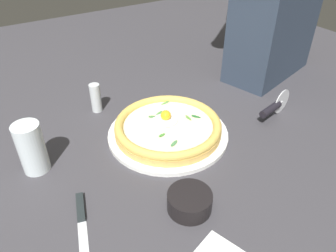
{
  "coord_description": "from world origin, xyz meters",
  "views": [
    {
      "loc": [
        0.34,
        0.65,
        0.55
      ],
      "look_at": [
        -0.05,
        0.04,
        0.03
      ],
      "focal_mm": 34.53,
      "sensor_mm": 36.0,
      "label": 1
    }
  ],
  "objects_px": {
    "drinking_glass": "(32,151)",
    "side_bowl": "(190,201)",
    "pizza_cutter": "(274,107)",
    "table_knife": "(81,219)",
    "pepper_shaker": "(96,98)",
    "pizza": "(168,126)"
  },
  "relations": [
    {
      "from": "drinking_glass",
      "to": "side_bowl",
      "type": "bearing_deg",
      "value": 129.02
    },
    {
      "from": "pizza_cutter",
      "to": "side_bowl",
      "type": "bearing_deg",
      "value": 20.1
    },
    {
      "from": "side_bowl",
      "to": "pizza_cutter",
      "type": "xyz_separation_m",
      "value": [
        -0.41,
        -0.15,
        0.02
      ]
    },
    {
      "from": "table_knife",
      "to": "side_bowl",
      "type": "bearing_deg",
      "value": 155.57
    },
    {
      "from": "table_knife",
      "to": "drinking_glass",
      "type": "height_order",
      "value": "drinking_glass"
    },
    {
      "from": "table_knife",
      "to": "pizza_cutter",
      "type": "bearing_deg",
      "value": -174.7
    },
    {
      "from": "side_bowl",
      "to": "drinking_glass",
      "type": "bearing_deg",
      "value": -50.98
    },
    {
      "from": "drinking_glass",
      "to": "pepper_shaker",
      "type": "bearing_deg",
      "value": -142.98
    },
    {
      "from": "pizza_cutter",
      "to": "table_knife",
      "type": "xyz_separation_m",
      "value": [
        0.62,
        0.06,
        -0.03
      ]
    },
    {
      "from": "drinking_glass",
      "to": "pepper_shaker",
      "type": "distance_m",
      "value": 0.28
    },
    {
      "from": "side_bowl",
      "to": "pepper_shaker",
      "type": "height_order",
      "value": "pepper_shaker"
    },
    {
      "from": "pizza_cutter",
      "to": "table_knife",
      "type": "relative_size",
      "value": 0.75
    },
    {
      "from": "pizza_cutter",
      "to": "table_knife",
      "type": "bearing_deg",
      "value": 5.3
    },
    {
      "from": "table_knife",
      "to": "pepper_shaker",
      "type": "xyz_separation_m",
      "value": [
        -0.19,
        -0.38,
        0.04
      ]
    },
    {
      "from": "pizza",
      "to": "table_knife",
      "type": "distance_m",
      "value": 0.34
    },
    {
      "from": "table_knife",
      "to": "drinking_glass",
      "type": "relative_size",
      "value": 1.49
    },
    {
      "from": "pizza_cutter",
      "to": "drinking_glass",
      "type": "bearing_deg",
      "value": -12.81
    },
    {
      "from": "pizza",
      "to": "table_knife",
      "type": "bearing_deg",
      "value": 26.15
    },
    {
      "from": "pizza_cutter",
      "to": "pepper_shaker",
      "type": "relative_size",
      "value": 1.59
    },
    {
      "from": "side_bowl",
      "to": "pepper_shaker",
      "type": "distance_m",
      "value": 0.47
    },
    {
      "from": "pizza",
      "to": "table_knife",
      "type": "height_order",
      "value": "pizza"
    },
    {
      "from": "table_knife",
      "to": "drinking_glass",
      "type": "distance_m",
      "value": 0.22
    }
  ]
}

